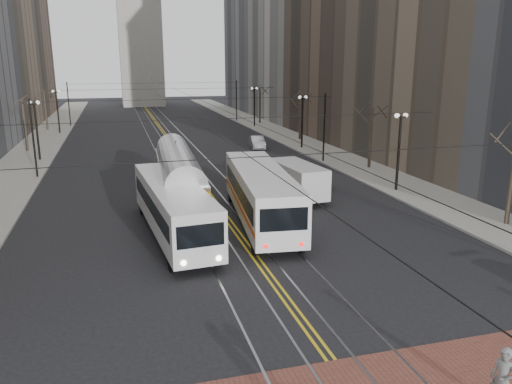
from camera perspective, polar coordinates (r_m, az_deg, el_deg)
ground at (r=18.10m, az=7.26°, el=-16.92°), size 260.00×260.00×0.00m
sidewalk_left at (r=60.51m, az=-23.84°, el=4.47°), size 5.00×140.00×0.15m
sidewalk_right at (r=63.53m, az=4.09°, el=6.11°), size 5.00×140.00×0.15m
streetcar_rails at (r=60.21m, az=-9.54°, el=5.41°), size 4.80×130.00×0.02m
centre_lines at (r=60.21m, az=-9.54°, el=5.41°), size 0.42×130.00×0.01m
building_right_mid at (r=68.42m, az=12.95°, el=20.62°), size 16.00×20.00×34.00m
building_right_far at (r=105.58m, az=2.07°, el=20.35°), size 16.00×20.00×40.00m
lamp_posts at (r=43.84m, az=-7.32°, el=5.80°), size 27.60×57.20×5.60m
street_trees at (r=50.22m, az=-8.43°, el=6.87°), size 31.68×53.28×5.60m
trolley_wires at (r=49.69m, az=-8.41°, el=7.92°), size 25.96×120.00×6.60m
transit_bus at (r=27.96m, az=-9.40°, el=-2.04°), size 3.53×12.27×3.03m
streetcar at (r=33.56m, az=-8.82°, el=0.91°), size 3.14×13.50×3.16m
rear_bus at (r=29.81m, az=0.55°, el=-0.53°), size 4.05×12.80×3.28m
cargo_van at (r=35.35m, az=4.76°, el=1.20°), size 2.75×5.89×2.52m
sedan_grey at (r=39.91m, az=6.22°, el=2.09°), size 1.97×4.89×1.67m
sedan_silver at (r=56.52m, az=0.15°, el=5.71°), size 2.04×4.33×1.37m
pedestrian_b at (r=16.16m, az=26.37°, el=-18.69°), size 0.67×0.81×1.90m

